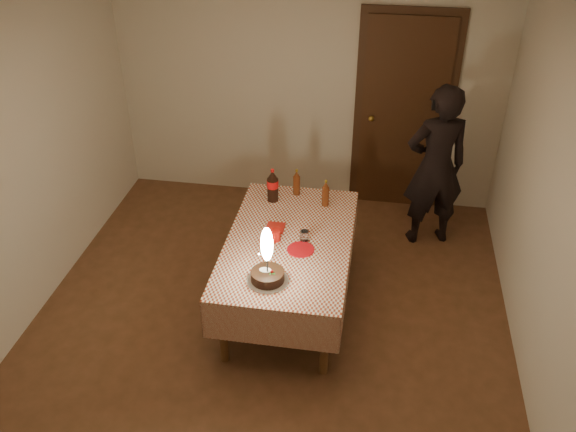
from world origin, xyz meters
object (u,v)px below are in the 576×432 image
object	(u,v)px
amber_bottle_left	(297,183)
amber_bottle_right	(326,194)
birthday_cake	(267,267)
dining_table	(289,249)
red_plate	(301,249)
cola_bottle	(273,185)
photographer	(436,167)
red_cup	(276,235)
clear_cup	(304,236)

from	to	relation	value
amber_bottle_left	amber_bottle_right	size ratio (longest dim) A/B	1.00
birthday_cake	amber_bottle_left	size ratio (longest dim) A/B	1.87
birthday_cake	amber_bottle_left	distance (m)	1.27
dining_table	red_plate	xyz separation A→B (m)	(0.11, -0.12, 0.10)
red_plate	cola_bottle	xyz separation A→B (m)	(-0.36, 0.71, 0.15)
amber_bottle_left	photographer	bearing A→B (deg)	20.62
red_plate	photographer	size ratio (longest dim) A/B	0.13
cola_bottle	amber_bottle_right	xyz separation A→B (m)	(0.48, -0.01, -0.03)
dining_table	amber_bottle_right	distance (m)	0.66
photographer	amber_bottle_left	bearing A→B (deg)	-159.38
dining_table	amber_bottle_left	xyz separation A→B (m)	(-0.05, 0.73, 0.21)
dining_table	red_cup	bearing A→B (deg)	-169.75
red_plate	amber_bottle_left	distance (m)	0.88
birthday_cake	red_cup	world-z (taller)	birthday_cake
clear_cup	amber_bottle_right	xyz separation A→B (m)	(0.11, 0.57, 0.07)
dining_table	clear_cup	distance (m)	0.19
dining_table	clear_cup	size ratio (longest dim) A/B	19.11
amber_bottle_left	red_cup	bearing A→B (deg)	-94.32
dining_table	amber_bottle_left	size ratio (longest dim) A/B	6.75
amber_bottle_left	photographer	distance (m)	1.34
red_plate	red_cup	distance (m)	0.25
clear_cup	photographer	distance (m)	1.61
red_plate	amber_bottle_right	distance (m)	0.72
dining_table	cola_bottle	world-z (taller)	cola_bottle
dining_table	photographer	xyz separation A→B (m)	(1.21, 1.21, 0.24)
cola_bottle	amber_bottle_right	distance (m)	0.48
amber_bottle_left	amber_bottle_right	xyz separation A→B (m)	(0.28, -0.15, 0.00)
clear_cup	photographer	bearing A→B (deg)	47.79
dining_table	cola_bottle	bearing A→B (deg)	112.44
dining_table	red_plate	world-z (taller)	red_plate
clear_cup	amber_bottle_left	bearing A→B (deg)	103.73
clear_cup	cola_bottle	xyz separation A→B (m)	(-0.37, 0.58, 0.11)
amber_bottle_right	birthday_cake	bearing A→B (deg)	-105.21
red_cup	clear_cup	xyz separation A→B (m)	(0.23, 0.03, -0.01)
red_cup	amber_bottle_right	distance (m)	0.70
red_plate	amber_bottle_right	xyz separation A→B (m)	(0.12, 0.70, 0.11)
cola_bottle	amber_bottle_left	world-z (taller)	cola_bottle
birthday_cake	red_cup	bearing A→B (deg)	93.72
cola_bottle	birthday_cake	bearing A→B (deg)	-81.40
red_cup	amber_bottle_left	xyz separation A→B (m)	(0.06, 0.75, 0.07)
red_cup	photographer	distance (m)	1.80
red_cup	photographer	bearing A→B (deg)	43.02
amber_bottle_left	photographer	size ratio (longest dim) A/B	0.16
red_plate	red_cup	size ratio (longest dim) A/B	2.20
dining_table	red_plate	distance (m)	0.19
photographer	red_cup	bearing A→B (deg)	-136.98
red_plate	clear_cup	xyz separation A→B (m)	(0.01, 0.14, 0.04)
birthday_cake	clear_cup	xyz separation A→B (m)	(0.20, 0.55, -0.08)
birthday_cake	amber_bottle_right	distance (m)	1.17
birthday_cake	amber_bottle_right	size ratio (longest dim) A/B	1.87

